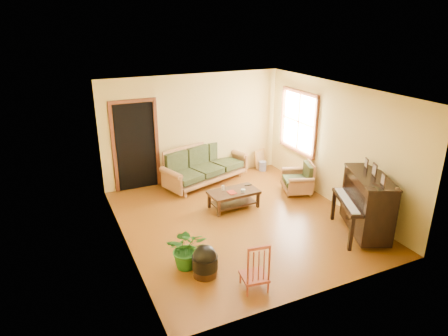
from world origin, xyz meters
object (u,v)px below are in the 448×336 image
coffee_table (234,199)px  piano (367,205)px  armchair (297,177)px  red_chair (255,265)px  footstool (205,264)px  ceramic_crock (263,166)px  potted_plant (187,248)px  sofa (206,165)px

coffee_table → piano: size_ratio=0.79×
armchair → coffee_table: bearing=-156.9°
piano → red_chair: size_ratio=1.65×
footstool → ceramic_crock: footstool is taller
ceramic_crock → potted_plant: size_ratio=0.35×
coffee_table → potted_plant: 2.32m
ceramic_crock → potted_plant: (-3.30, -3.28, 0.23)m
coffee_table → red_chair: red_chair is taller
sofa → armchair: (1.69, -1.42, -0.09)m
footstool → potted_plant: (-0.17, 0.33, 0.16)m
potted_plant → armchair: bearing=27.5°
coffee_table → sofa: bearing=90.8°
coffee_table → piano: bearing=-49.3°
sofa → footstool: (-1.44, -3.47, -0.27)m
coffee_table → red_chair: size_ratio=1.30×
coffee_table → footstool: size_ratio=2.56×
coffee_table → footstool: (-1.46, -1.96, 0.00)m
armchair → red_chair: (-2.58, -2.65, 0.03)m
coffee_table → armchair: armchair is taller
armchair → piano: piano is taller
footstool → ceramic_crock: bearing=49.1°
coffee_table → potted_plant: size_ratio=1.49×
armchair → piano: (0.07, -2.11, 0.22)m
piano → ceramic_crock: piano is taller
ceramic_crock → potted_plant: 4.65m
coffee_table → ceramic_crock: coffee_table is taller
potted_plant → red_chair: bearing=-52.2°
red_chair → potted_plant: (-0.72, 0.93, -0.05)m
footstool → coffee_table: bearing=53.3°
ceramic_crock → piano: bearing=-88.8°
ceramic_crock → coffee_table: bearing=-135.4°
piano → footstool: size_ratio=3.25×
footstool → potted_plant: bearing=117.8°
armchair → ceramic_crock: 1.58m
armchair → footstool: 3.75m
red_chair → armchair: bearing=54.5°
armchair → red_chair: bearing=-114.0°
footstool → ceramic_crock: (3.13, 3.60, -0.07)m
footstool → sofa: bearing=67.4°
armchair → piano: size_ratio=0.56×
sofa → piano: size_ratio=1.61×
coffee_table → armchair: bearing=2.9°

